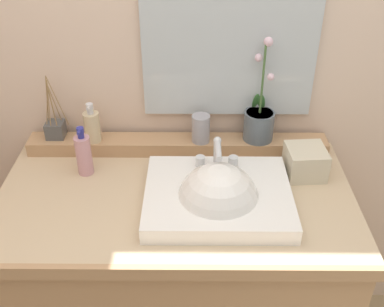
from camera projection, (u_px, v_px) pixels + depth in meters
The scene contains 11 objects.
wall_back at pixel (178, 44), 1.70m from camera, with size 2.93×0.20×2.48m, color beige.
vanity_cabinet at pixel (178, 285), 1.78m from camera, with size 1.17×0.65×0.89m.
back_ledge at pixel (178, 145), 1.74m from camera, with size 1.10×0.10×0.05m, color tan.
sink_basin at pixel (218, 201), 1.47m from camera, with size 0.46×0.38×0.28m.
potted_plant at pixel (259, 121), 1.69m from camera, with size 0.11×0.11×0.38m.
soap_dispenser at pixel (92, 126), 1.68m from camera, with size 0.06×0.06×0.15m.
tumbler_cup at pixel (201, 129), 1.68m from camera, with size 0.07×0.07×0.10m, color #9C99A0.
reed_diffuser at pixel (55, 128), 1.72m from camera, with size 0.08×0.06×0.24m.
lotion_bottle at pixel (84, 154), 1.59m from camera, with size 0.05×0.06×0.18m.
tissue_box at pixel (305, 162), 1.60m from camera, with size 0.13×0.13×0.10m, color beige.
mirror at pixel (230, 30), 1.55m from camera, with size 0.60×0.02×0.62m, color silver.
Camera 1 is at (0.06, -1.20, 1.85)m, focal length 43.74 mm.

